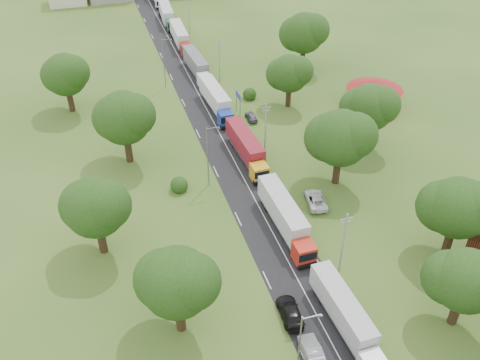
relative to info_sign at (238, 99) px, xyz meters
name	(u,v)px	position (x,y,z in m)	size (l,w,h in m)	color
ground	(278,242)	(-5.20, -35.00, -3.00)	(260.00, 260.00, 0.00)	#30501A
road	(234,161)	(-5.20, -15.00, -3.00)	(8.00, 200.00, 0.04)	black
info_sign	(238,99)	(0.00, 0.00, 0.00)	(0.12, 3.10, 4.10)	slate
pole_1	(343,242)	(0.30, -42.00, 1.68)	(1.60, 0.24, 9.00)	gray
pole_2	(265,128)	(0.30, -14.00, 1.68)	(1.60, 0.24, 9.00)	gray
pole_3	(219,60)	(0.30, 14.00, 1.68)	(1.60, 0.24, 9.00)	gray
pole_4	(189,15)	(0.30, 42.00, 1.68)	(1.60, 0.24, 9.00)	gray
lamp_0	(301,348)	(-10.55, -55.00, 2.55)	(2.03, 0.22, 10.00)	slate
lamp_1	(209,154)	(-10.55, -20.00, 2.55)	(2.03, 0.22, 10.00)	slate
lamp_2	(164,60)	(-10.55, 15.00, 2.55)	(2.03, 0.22, 10.00)	slate
tree_2	(465,280)	(8.79, -52.86, 3.59)	(8.00, 8.00, 10.10)	#382616
tree_3	(458,207)	(14.79, -42.84, 4.22)	(8.80, 8.80, 11.07)	#382616
tree_4	(340,137)	(7.79, -24.83, 4.85)	(9.60, 9.60, 12.05)	#382616
tree_5	(369,107)	(16.79, -16.84, 4.22)	(8.80, 8.80, 11.07)	#382616
tree_6	(289,73)	(9.79, 0.14, 3.59)	(8.00, 8.00, 10.10)	#382616
tree_7	(304,33)	(18.79, 15.17, 4.85)	(9.60, 9.60, 12.05)	#382616
tree_10	(177,281)	(-20.21, -44.84, 4.22)	(8.80, 8.80, 11.07)	#382616
tree_11	(95,206)	(-27.21, -29.84, 4.22)	(8.80, 8.80, 11.07)	#382616
tree_12	(124,117)	(-21.21, -9.83, 4.85)	(9.60, 9.60, 12.05)	#382616
tree_13	(65,74)	(-29.21, 10.16, 4.22)	(8.80, 8.80, 11.07)	#382616
house_cream	(375,89)	(24.80, -5.00, 0.64)	(10.08, 10.08, 5.80)	beige
truck_0	(346,316)	(-3.07, -50.27, -0.94)	(2.85, 14.08, 3.89)	silver
truck_1	(285,216)	(-3.41, -32.86, -0.76)	(2.90, 15.28, 4.23)	red
truck_2	(247,147)	(-3.12, -14.91, -0.83)	(3.07, 14.80, 4.09)	gold
truck_3	(216,99)	(-3.51, 2.40, -0.82)	(3.14, 14.89, 4.11)	navy
truck_4	(197,65)	(-3.35, 18.65, -0.89)	(3.06, 14.40, 3.98)	white
truck_5	(180,36)	(-3.37, 35.32, -0.81)	(2.96, 14.93, 4.13)	maroon
truck_6	(167,15)	(-3.46, 51.23, -0.81)	(3.36, 15.00, 4.14)	#225B32
car_lane_mid	(313,353)	(-7.97, -52.81, -2.16)	(1.77, 5.09, 1.68)	#929499
car_lane_rear	(290,312)	(-8.20, -47.00, -2.22)	(2.19, 5.38, 1.56)	black
car_verge_near	(316,200)	(2.80, -28.98, -2.23)	(2.56, 5.55, 1.54)	silver
car_verge_far	(251,116)	(1.55, -2.99, -2.34)	(1.57, 3.89, 1.33)	#4D4F54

